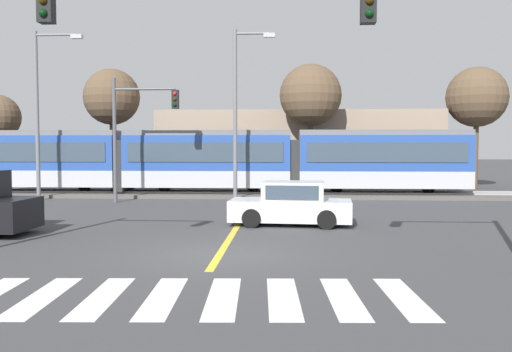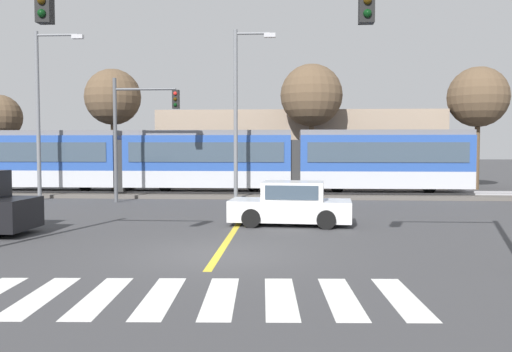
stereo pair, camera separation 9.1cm
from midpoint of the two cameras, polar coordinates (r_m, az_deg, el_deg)
ground_plane at (r=13.94m, az=-4.04°, el=-8.24°), size 200.00×200.00×0.00m
track_bed at (r=29.84m, az=-0.07°, el=-1.95°), size 120.00×4.00×0.18m
rail_near at (r=29.11m, az=-0.15°, el=-1.80°), size 120.00×0.08×0.10m
rail_far at (r=30.54m, az=0.01°, el=-1.56°), size 120.00×0.08×0.10m
light_rail_tram at (r=30.00m, az=-5.11°, el=1.81°), size 28.00×2.64×3.43m
crosswalk_stripe_1 at (r=10.87m, az=-21.77°, el=-11.73°), size 0.70×2.82×0.01m
crosswalk_stripe_2 at (r=10.51m, az=-16.09°, el=-12.14°), size 0.70×2.82×0.01m
crosswalk_stripe_3 at (r=10.26m, az=-10.05°, el=-12.45°), size 0.70×2.82×0.01m
crosswalk_stripe_4 at (r=10.13m, az=-3.76°, el=-12.62°), size 0.70×2.82×0.01m
crosswalk_stripe_5 at (r=10.11m, az=2.63°, el=-12.65°), size 0.70×2.82×0.01m
crosswalk_stripe_6 at (r=10.21m, az=8.96°, el=-12.52°), size 0.70×2.82×0.01m
crosswalk_stripe_7 at (r=10.42m, az=15.09°, el=-12.26°), size 0.70×2.82×0.01m
lane_centre_line at (r=19.92m, az=-1.78°, el=-4.77°), size 0.20×16.03×0.01m
sedan_crossing at (r=18.95m, az=3.57°, el=-3.06°), size 4.32×2.16×1.52m
traffic_light_near_right at (r=12.55m, az=22.14°, el=10.47°), size 3.75×0.38×6.61m
traffic_light_far_left at (r=26.97m, az=-12.61°, el=5.56°), size 3.25×0.38×6.04m
street_lamp_west at (r=29.65m, az=-21.73°, el=7.06°), size 2.52×0.28×8.52m
street_lamp_centre at (r=26.81m, az=-1.91°, el=7.50°), size 2.06×0.28×8.43m
bare_tree_west at (r=36.39m, az=-15.02°, el=7.99°), size 3.60×3.60×7.71m
bare_tree_east at (r=33.44m, az=5.69°, el=8.41°), size 3.78×3.78×7.74m
bare_tree_far_east at (r=37.07m, az=22.16°, el=7.67°), size 3.78×3.78×7.73m
building_backdrop_far at (r=37.69m, az=4.34°, el=2.85°), size 18.72×6.00×5.09m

